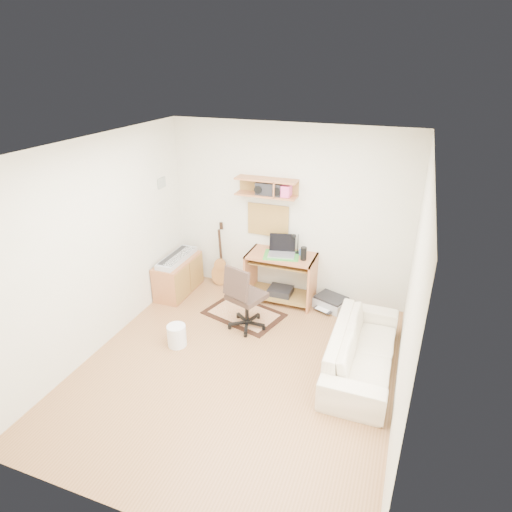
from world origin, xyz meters
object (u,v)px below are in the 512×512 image
(cabinet, at_px, (178,276))
(sofa, at_px, (363,343))
(printer, at_px, (331,302))
(task_chair, at_px, (247,296))
(desk, at_px, (281,278))

(cabinet, xyz_separation_m, sofa, (2.96, -0.89, 0.08))
(cabinet, distance_m, sofa, 3.09)
(cabinet, height_order, printer, cabinet)
(task_chair, relative_size, printer, 2.19)
(sofa, bearing_deg, cabinet, 73.26)
(task_chair, relative_size, cabinet, 1.07)
(desk, distance_m, task_chair, 0.90)
(task_chair, xyz_separation_m, sofa, (1.59, -0.34, -0.13))
(desk, bearing_deg, cabinet, -168.61)
(desk, relative_size, cabinet, 1.11)
(desk, distance_m, cabinet, 1.61)
(desk, xyz_separation_m, task_chair, (-0.21, -0.86, 0.11))
(cabinet, distance_m, printer, 2.39)
(desk, height_order, cabinet, desk)
(task_chair, xyz_separation_m, cabinet, (-1.37, 0.55, -0.21))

